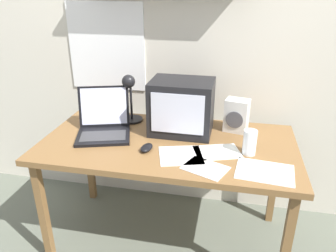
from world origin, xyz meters
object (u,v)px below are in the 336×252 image
object	(u,v)px
juice_glass	(250,143)
loose_paper_near_laptop	(181,155)
space_heater	(237,115)
printed_handout	(205,168)
loose_paper_near_monitor	(265,172)
corner_desk	(168,150)
computer_mouse	(147,148)
laptop	(104,123)
open_notebook	(217,152)
desk_lamp	(130,95)
crt_monitor	(182,107)

from	to	relation	value
juice_glass	loose_paper_near_laptop	xyz separation A→B (m)	(-0.36, -0.10, -0.06)
space_heater	printed_handout	bearing A→B (deg)	-92.91
juice_glass	loose_paper_near_monitor	distance (m)	0.20
corner_desk	computer_mouse	xyz separation A→B (m)	(-0.10, -0.14, 0.08)
laptop	loose_paper_near_laptop	bearing A→B (deg)	-38.24
loose_paper_near_laptop	laptop	bearing A→B (deg)	159.07
loose_paper_near_laptop	open_notebook	bearing A→B (deg)	22.67
open_notebook	loose_paper_near_monitor	size ratio (longest dim) A/B	0.97
desk_lamp	computer_mouse	xyz separation A→B (m)	(0.21, -0.37, -0.18)
desk_lamp	space_heater	distance (m)	0.70
laptop	computer_mouse	size ratio (longest dim) A/B	3.56
corner_desk	open_notebook	bearing A→B (deg)	-14.87
corner_desk	desk_lamp	world-z (taller)	desk_lamp
laptop	loose_paper_near_monitor	size ratio (longest dim) A/B	1.33
space_heater	crt_monitor	bearing A→B (deg)	-153.21
corner_desk	juice_glass	distance (m)	0.49
laptop	printed_handout	size ratio (longest dim) A/B	1.54
space_heater	computer_mouse	xyz separation A→B (m)	(-0.49, -0.37, -0.09)
corner_desk	computer_mouse	distance (m)	0.18
laptop	juice_glass	world-z (taller)	laptop
crt_monitor	desk_lamp	bearing A→B (deg)	168.49
juice_glass	open_notebook	bearing A→B (deg)	-173.40
desk_lamp	space_heater	size ratio (longest dim) A/B	1.60
crt_monitor	printed_handout	xyz separation A→B (m)	(0.19, -0.42, -0.16)
juice_glass	loose_paper_near_monitor	world-z (taller)	juice_glass
space_heater	loose_paper_near_laptop	bearing A→B (deg)	-112.89
laptop	printed_handout	world-z (taller)	laptop
corner_desk	crt_monitor	size ratio (longest dim) A/B	3.94
juice_glass	printed_handout	distance (m)	0.31
printed_handout	loose_paper_near_monitor	bearing A→B (deg)	4.98
loose_paper_near_laptop	printed_handout	world-z (taller)	same
space_heater	open_notebook	world-z (taller)	space_heater
crt_monitor	juice_glass	bearing A→B (deg)	-26.60
corner_desk	loose_paper_near_monitor	xyz separation A→B (m)	(0.54, -0.24, 0.06)
crt_monitor	juice_glass	xyz separation A→B (m)	(0.41, -0.21, -0.10)
computer_mouse	loose_paper_near_monitor	bearing A→B (deg)	-9.13
space_heater	printed_handout	size ratio (longest dim) A/B	0.80
open_notebook	loose_paper_near_laptop	size ratio (longest dim) A/B	1.04
crt_monitor	loose_paper_near_monitor	world-z (taller)	crt_monitor
open_notebook	loose_paper_near_monitor	world-z (taller)	same
loose_paper_near_laptop	computer_mouse	bearing A→B (deg)	173.12
space_heater	printed_handout	world-z (taller)	space_heater
loose_paper_near_monitor	corner_desk	bearing A→B (deg)	156.40
crt_monitor	loose_paper_near_monitor	distance (m)	0.65
computer_mouse	open_notebook	distance (m)	0.40
desk_lamp	computer_mouse	world-z (taller)	desk_lamp
laptop	space_heater	distance (m)	0.83
corner_desk	computer_mouse	world-z (taller)	computer_mouse
corner_desk	laptop	size ratio (longest dim) A/B	3.74
desk_lamp	printed_handout	xyz separation A→B (m)	(0.55, -0.50, -0.19)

